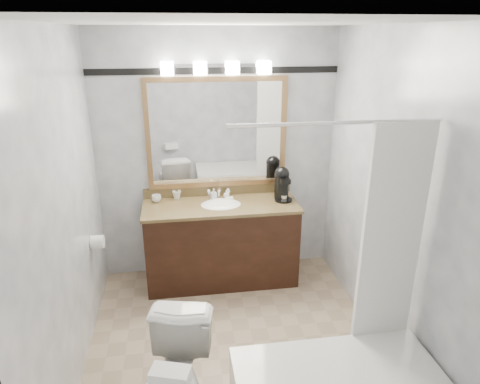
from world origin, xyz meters
name	(u,v)px	position (x,y,z in m)	size (l,w,h in m)	color
room	(235,205)	(0.00, 0.00, 1.25)	(2.42, 2.62, 2.52)	#9C856A
vanity	(221,241)	(0.00, 1.02, 0.44)	(1.53, 0.58, 0.97)	black
mirror	(217,133)	(0.00, 1.28, 1.50)	(1.40, 0.04, 1.10)	#A07548
vanity_light_bar	(216,68)	(0.00, 1.23, 2.13)	(1.02, 0.14, 0.12)	silver
accent_stripe	(216,71)	(0.00, 1.29, 2.10)	(2.40, 0.01, 0.06)	black
tp_roll	(97,242)	(-1.14, 0.66, 0.70)	(0.12, 0.12, 0.11)	white
tissue_box	(170,376)	(-0.49, -1.12, 0.79)	(0.20, 0.11, 0.08)	white
coffee_maker	(282,183)	(0.63, 1.07, 1.02)	(0.17, 0.22, 0.34)	black
cup_left	(156,198)	(-0.63, 1.17, 0.89)	(0.09, 0.09, 0.07)	white
cup_right	(177,195)	(-0.43, 1.23, 0.89)	(0.09, 0.09, 0.08)	white
soap_bottle_a	(214,194)	(-0.06, 1.15, 0.91)	(0.05, 0.05, 0.12)	white
soap_bottle_b	(226,194)	(0.08, 1.18, 0.89)	(0.06, 0.06, 0.08)	white
soap_bar	(229,198)	(0.10, 1.13, 0.86)	(0.07, 0.05, 0.02)	beige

